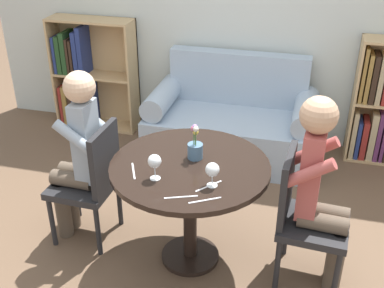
# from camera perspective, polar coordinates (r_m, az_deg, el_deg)

# --- Properties ---
(ground_plane) EXTENTS (16.00, 16.00, 0.00)m
(ground_plane) POSITION_cam_1_polar(r_m,az_deg,el_deg) (3.46, -0.22, -13.24)
(ground_plane) COLOR brown
(back_wall) EXTENTS (5.20, 0.05, 2.70)m
(back_wall) POSITION_cam_1_polar(r_m,az_deg,el_deg) (4.61, 6.31, 16.41)
(back_wall) COLOR silver
(back_wall) RESTS_ON ground_plane
(round_table) EXTENTS (1.01, 1.01, 0.75)m
(round_table) POSITION_cam_1_polar(r_m,az_deg,el_deg) (3.08, -0.24, -4.62)
(round_table) COLOR black
(round_table) RESTS_ON ground_plane
(couch) EXTENTS (1.54, 0.80, 0.92)m
(couch) POSITION_cam_1_polar(r_m,az_deg,el_deg) (4.55, 4.78, 2.44)
(couch) COLOR #9EB2C6
(couch) RESTS_ON ground_plane
(bookshelf_left) EXTENTS (0.86, 0.28, 1.15)m
(bookshelf_left) POSITION_cam_1_polar(r_m,az_deg,el_deg) (5.17, -12.44, 7.82)
(bookshelf_left) COLOR tan
(bookshelf_left) RESTS_ON ground_plane
(chair_left) EXTENTS (0.43, 0.43, 0.90)m
(chair_left) POSITION_cam_1_polar(r_m,az_deg,el_deg) (3.42, -11.79, -4.09)
(chair_left) COLOR #232326
(chair_left) RESTS_ON ground_plane
(chair_right) EXTENTS (0.45, 0.45, 0.90)m
(chair_right) POSITION_cam_1_polar(r_m,az_deg,el_deg) (3.10, 13.03, -8.05)
(chair_right) COLOR #232326
(chair_right) RESTS_ON ground_plane
(person_left) EXTENTS (0.42, 0.35, 1.28)m
(person_left) POSITION_cam_1_polar(r_m,az_deg,el_deg) (3.36, -13.39, -1.08)
(person_left) COLOR brown
(person_left) RESTS_ON ground_plane
(person_right) EXTENTS (0.43, 0.36, 1.28)m
(person_right) POSITION_cam_1_polar(r_m,az_deg,el_deg) (2.98, 15.05, -5.18)
(person_right) COLOR brown
(person_right) RESTS_ON ground_plane
(wine_glass_left) EXTENTS (0.08, 0.08, 0.16)m
(wine_glass_left) POSITION_cam_1_polar(r_m,az_deg,el_deg) (2.82, -4.46, -2.14)
(wine_glass_left) COLOR white
(wine_glass_left) RESTS_ON round_table
(wine_glass_right) EXTENTS (0.08, 0.08, 0.15)m
(wine_glass_right) POSITION_cam_1_polar(r_m,az_deg,el_deg) (2.75, 2.43, -3.14)
(wine_glass_right) COLOR white
(wine_glass_right) RESTS_ON round_table
(flower_vase) EXTENTS (0.10, 0.10, 0.24)m
(flower_vase) POSITION_cam_1_polar(r_m,az_deg,el_deg) (3.04, 0.38, -0.42)
(flower_vase) COLOR slate
(flower_vase) RESTS_ON round_table
(knife_left_setting) EXTENTS (0.13, 0.15, 0.00)m
(knife_left_setting) POSITION_cam_1_polar(r_m,az_deg,el_deg) (2.80, 1.99, -5.01)
(knife_left_setting) COLOR silver
(knife_left_setting) RESTS_ON round_table
(fork_left_setting) EXTENTS (0.17, 0.11, 0.00)m
(fork_left_setting) POSITION_cam_1_polar(r_m,az_deg,el_deg) (2.68, 1.53, -6.68)
(fork_left_setting) COLOR silver
(fork_left_setting) RESTS_ON round_table
(knife_right_setting) EXTENTS (0.09, 0.18, 0.00)m
(knife_right_setting) POSITION_cam_1_polar(r_m,az_deg,el_deg) (2.96, -6.95, -3.18)
(knife_right_setting) COLOR silver
(knife_right_setting) RESTS_ON round_table
(fork_right_setting) EXTENTS (0.18, 0.08, 0.00)m
(fork_right_setting) POSITION_cam_1_polar(r_m,az_deg,el_deg) (2.71, -1.32, -6.30)
(fork_right_setting) COLOR silver
(fork_right_setting) RESTS_ON round_table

